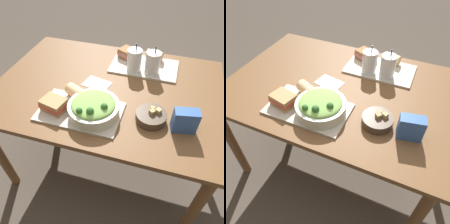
# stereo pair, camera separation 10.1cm
# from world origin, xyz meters

# --- Properties ---
(ground_plane) EXTENTS (12.00, 12.00, 0.00)m
(ground_plane) POSITION_xyz_m (0.00, 0.00, 0.00)
(ground_plane) COLOR #4C4238
(dining_table) EXTENTS (1.38, 0.97, 0.76)m
(dining_table) POSITION_xyz_m (0.00, 0.00, 0.67)
(dining_table) COLOR brown
(dining_table) RESTS_ON ground_plane
(tray_near) EXTENTS (0.44, 0.26, 0.01)m
(tray_near) POSITION_xyz_m (-0.07, -0.26, 0.77)
(tray_near) COLOR #BCB29E
(tray_near) RESTS_ON dining_table
(tray_far) EXTENTS (0.44, 0.26, 0.01)m
(tray_far) POSITION_xyz_m (0.18, 0.27, 0.77)
(tray_far) COLOR #BCB29E
(tray_far) RESTS_ON dining_table
(salad_bowl) EXTENTS (0.27, 0.27, 0.11)m
(salad_bowl) POSITION_xyz_m (0.01, -0.26, 0.82)
(salad_bowl) COLOR beige
(salad_bowl) RESTS_ON tray_near
(soup_bowl) EXTENTS (0.16, 0.16, 0.07)m
(soup_bowl) POSITION_xyz_m (0.30, -0.21, 0.79)
(soup_bowl) COLOR #473828
(soup_bowl) RESTS_ON dining_table
(sandwich_near) EXTENTS (0.15, 0.13, 0.06)m
(sandwich_near) POSITION_xyz_m (-0.21, -0.29, 0.80)
(sandwich_near) COLOR tan
(sandwich_near) RESTS_ON tray_near
(baguette_near) EXTENTS (0.16, 0.13, 0.07)m
(baguette_near) POSITION_xyz_m (-0.12, -0.17, 0.81)
(baguette_near) COLOR #DBBC84
(baguette_near) RESTS_ON tray_near
(sandwich_far) EXTENTS (0.16, 0.14, 0.06)m
(sandwich_far) POSITION_xyz_m (0.05, 0.33, 0.80)
(sandwich_far) COLOR olive
(sandwich_far) RESTS_ON tray_far
(baguette_far) EXTENTS (0.12, 0.09, 0.07)m
(baguette_far) POSITION_xyz_m (0.23, 0.36, 0.81)
(baguette_far) COLOR #DBBC84
(baguette_far) RESTS_ON tray_far
(drink_cup_dark) EXTENTS (0.09, 0.09, 0.19)m
(drink_cup_dark) POSITION_xyz_m (0.12, 0.20, 0.84)
(drink_cup_dark) COLOR silver
(drink_cup_dark) RESTS_ON tray_far
(drink_cup_red) EXTENTS (0.09, 0.09, 0.19)m
(drink_cup_red) POSITION_xyz_m (0.24, 0.20, 0.84)
(drink_cup_red) COLOR silver
(drink_cup_red) RESTS_ON tray_far
(chip_bag) EXTENTS (0.13, 0.08, 0.12)m
(chip_bag) POSITION_xyz_m (0.46, -0.23, 0.82)
(chip_bag) COLOR #335BA3
(chip_bag) RESTS_ON dining_table
(napkin_folded) EXTENTS (0.18, 0.14, 0.00)m
(napkin_folded) POSITION_xyz_m (-0.07, 0.00, 0.76)
(napkin_folded) COLOR white
(napkin_folded) RESTS_ON dining_table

